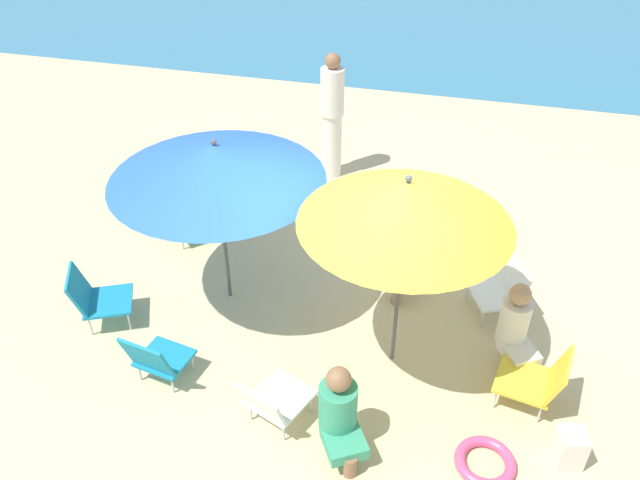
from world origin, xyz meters
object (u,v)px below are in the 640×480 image
(beach_bag, at_px, (569,448))
(person_a, at_px, (417,258))
(umbrella_yellow, at_px, (406,203))
(beach_chair_c, at_px, (538,379))
(beach_chair_a, at_px, (273,400))
(beach_chair_b, at_px, (501,287))
(umbrella_blue, at_px, (216,162))
(swim_ring, at_px, (485,462))
(person_c, at_px, (332,116))
(person_d, at_px, (340,412))
(person_b, at_px, (516,327))
(beach_chair_d, at_px, (186,210))
(beach_chair_f, at_px, (95,296))
(beach_chair_e, at_px, (156,358))

(beach_bag, bearing_deg, person_a, 128.99)
(umbrella_yellow, distance_m, beach_chair_c, 2.05)
(beach_chair_a, relative_size, beach_chair_b, 1.03)
(umbrella_blue, height_order, beach_chair_a, umbrella_blue)
(umbrella_blue, height_order, swim_ring, umbrella_blue)
(beach_chair_a, height_order, person_c, person_c)
(person_d, distance_m, beach_bag, 1.96)
(person_c, height_order, beach_bag, person_c)
(beach_chair_a, distance_m, person_b, 2.43)
(umbrella_yellow, distance_m, beach_chair_d, 3.55)
(beach_chair_b, height_order, beach_chair_f, beach_chair_f)
(umbrella_yellow, relative_size, person_d, 2.35)
(swim_ring, bearing_deg, beach_chair_d, 146.19)
(umbrella_yellow, bearing_deg, beach_chair_c, -10.78)
(beach_chair_e, relative_size, beach_chair_f, 0.90)
(umbrella_yellow, bearing_deg, person_c, 112.76)
(umbrella_blue, xyz_separation_m, beach_chair_a, (1.01, -1.56, -1.40))
(beach_chair_b, height_order, person_a, person_a)
(beach_chair_a, height_order, person_a, person_a)
(umbrella_yellow, height_order, beach_chair_e, umbrella_yellow)
(person_a, height_order, person_c, person_c)
(umbrella_yellow, xyz_separation_m, beach_chair_a, (-0.91, -1.05, -1.55))
(beach_bag, bearing_deg, beach_chair_b, 109.25)
(umbrella_blue, height_order, beach_chair_b, umbrella_blue)
(umbrella_blue, bearing_deg, person_d, -45.36)
(umbrella_blue, height_order, beach_chair_e, umbrella_blue)
(person_b, bearing_deg, umbrella_blue, -125.31)
(person_d, bearing_deg, beach_chair_e, -129.68)
(beach_chair_a, relative_size, beach_chair_f, 0.98)
(person_c, bearing_deg, beach_bag, -6.53)
(beach_chair_c, distance_m, person_d, 1.87)
(umbrella_yellow, bearing_deg, beach_chair_d, 152.16)
(beach_chair_d, relative_size, person_d, 0.77)
(beach_chair_a, distance_m, beach_chair_d, 3.21)
(beach_chair_a, height_order, person_b, person_b)
(umbrella_yellow, xyz_separation_m, beach_chair_e, (-2.12, -0.87, -1.52))
(beach_chair_c, relative_size, person_a, 0.73)
(beach_chair_c, height_order, beach_chair_e, beach_chair_e)
(beach_chair_a, height_order, beach_chair_e, beach_chair_e)
(swim_ring, height_order, beach_bag, beach_bag)
(swim_ring, distance_m, beach_bag, 0.71)
(beach_chair_b, distance_m, beach_chair_f, 4.27)
(person_b, bearing_deg, beach_chair_d, -137.93)
(beach_chair_f, relative_size, beach_bag, 2.04)
(umbrella_blue, relative_size, beach_chair_f, 2.96)
(beach_chair_d, distance_m, person_a, 2.96)
(umbrella_blue, distance_m, beach_chair_c, 3.63)
(beach_chair_c, bearing_deg, beach_chair_b, -62.72)
(beach_chair_a, relative_size, beach_chair_d, 1.03)
(beach_chair_a, bearing_deg, umbrella_blue, 54.97)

